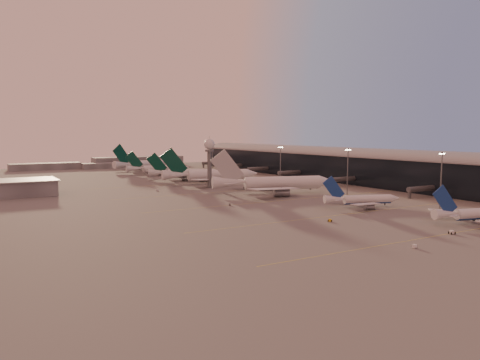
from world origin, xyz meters
TOP-DOWN VIEW (x-y plane):
  - ground at (0.00, 0.00)m, footprint 700.00×700.00m
  - taxiway_markings at (30.00, 56.00)m, footprint 180.00×185.25m
  - terminal at (107.88, 110.09)m, footprint 57.00×362.00m
  - radar_tower at (5.00, 120.00)m, footprint 6.40×6.40m
  - mast_a at (58.00, 0.00)m, footprint 3.60×0.56m
  - mast_b at (55.00, 55.00)m, footprint 3.60×0.56m
  - mast_c at (50.00, 110.00)m, footprint 3.60×0.56m
  - mast_d at (48.00, 200.00)m, footprint 3.60×0.56m
  - distant_horizon at (2.62, 325.14)m, footprint 165.00×37.50m
  - narrowbody_near at (39.75, -28.94)m, footprint 37.28×29.37m
  - narrowbody_mid at (30.91, 19.78)m, footprint 35.53×27.86m
  - widebody_white at (24.35, 78.83)m, footprint 68.03×53.70m
  - greentail_a at (16.59, 139.90)m, footprint 65.63×52.61m
  - greentail_b at (13.74, 175.12)m, footprint 51.46×40.89m
  - greentail_c at (12.16, 224.90)m, footprint 52.89×42.68m
  - greentail_d at (15.24, 264.38)m, footprint 63.74×50.63m
  - gsv_truck_a at (-10.09, -42.31)m, footprint 5.70×2.47m
  - gsv_tug_near at (15.59, -35.92)m, footprint 3.46×4.40m
  - gsv_catering_a at (57.60, -2.36)m, footprint 5.06×2.84m
  - gsv_tug_mid at (-4.50, 0.92)m, footprint 3.69×3.77m
  - gsv_truck_b at (41.17, 41.70)m, footprint 5.13×2.94m
  - gsv_truck_c at (-17.74, 54.27)m, footprint 4.31×5.48m
  - gsv_catering_b at (60.25, 67.47)m, footprint 4.66×3.49m
  - gsv_tug_far at (22.05, 107.46)m, footprint 3.42×3.79m
  - gsv_truck_d at (-27.62, 122.05)m, footprint 2.63×5.31m
  - gsv_tug_hangar at (42.37, 157.56)m, footprint 3.41×2.13m

SIDE VIEW (x-z plane):
  - ground at x=0.00m, z-range 0.00..0.00m
  - taxiway_markings at x=30.00m, z-range 0.00..0.02m
  - gsv_tug_far at x=22.05m, z-range 0.01..0.94m
  - gsv_tug_mid at x=-4.50m, z-range 0.01..0.96m
  - gsv_tug_hangar at x=42.37m, z-range 0.01..0.97m
  - gsv_tug_near at x=15.59m, z-range 0.02..1.12m
  - gsv_truck_b at x=41.17m, z-range 0.02..1.97m
  - gsv_truck_d at x=-27.62m, z-range 0.02..2.07m
  - gsv_truck_c at x=-17.74m, z-range 0.02..2.15m
  - gsv_truck_a at x=-10.09m, z-range 0.02..2.26m
  - gsv_catering_b at x=60.25m, z-range 0.00..3.50m
  - gsv_catering_a at x=57.60m, z-range 0.00..3.94m
  - narrowbody_mid at x=30.91m, z-range -4.30..10.15m
  - narrowbody_near at x=39.75m, z-range -4.42..10.44m
  - greentail_c at x=12.16m, z-range -6.21..12.99m
  - greentail_b at x=13.74m, z-range -6.27..13.11m
  - distant_horizon at x=2.62m, z-range -0.61..8.39m
  - greentail_a at x=16.59m, z-range -7.75..16.22m
  - greentail_d at x=15.24m, z-range -7.77..16.27m
  - widebody_white at x=24.35m, z-range -8.06..16.62m
  - terminal at x=107.88m, z-range -1.00..22.04m
  - mast_a at x=58.00m, z-range 1.24..26.24m
  - mast_b at x=55.00m, z-range 1.24..26.24m
  - mast_c at x=50.00m, z-range 1.24..26.24m
  - mast_d at x=48.00m, z-range 1.24..26.24m
  - radar_tower at x=5.00m, z-range 5.40..36.50m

